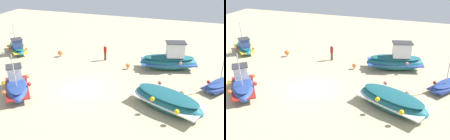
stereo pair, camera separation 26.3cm
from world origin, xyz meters
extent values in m
plane|color=#C6B289|center=(0.00, 0.00, 0.00)|extent=(53.78, 53.78, 0.00)
ellipsoid|color=#1E6670|center=(-5.96, -6.27, 0.65)|extent=(5.64, 3.15, 1.39)
cube|color=#2D4C9E|center=(-5.96, -6.27, 0.71)|extent=(5.44, 3.09, 0.20)
ellipsoid|color=#1A565F|center=(-5.96, -6.27, 1.19)|extent=(4.95, 2.72, 0.29)
cube|color=white|center=(-6.47, -6.41, 1.98)|extent=(1.81, 1.48, 1.36)
cube|color=#333338|center=(-6.47, -6.41, 2.68)|extent=(2.10, 1.72, 0.06)
sphere|color=red|center=(-4.80, -6.97, 1.04)|extent=(0.28, 0.28, 0.28)
sphere|color=#EA7F75|center=(-7.12, -5.57, 1.03)|extent=(0.28, 0.28, 0.28)
ellipsoid|color=#2D4C9E|center=(4.67, 2.42, 0.50)|extent=(4.04, 4.37, 1.02)
cube|color=maroon|center=(4.67, 2.42, 0.55)|extent=(3.97, 4.27, 0.10)
ellipsoid|color=navy|center=(4.67, 2.42, 0.92)|extent=(3.55, 3.84, 0.18)
cube|color=white|center=(5.17, 1.82, 1.52)|extent=(1.45, 1.45, 1.04)
cube|color=#333338|center=(5.17, 1.82, 2.07)|extent=(1.68, 1.68, 0.06)
cylinder|color=#B7B7BC|center=(4.26, 2.90, 2.29)|extent=(0.08, 0.08, 2.58)
sphere|color=orange|center=(4.64, 3.89, 0.90)|extent=(0.32, 0.32, 0.32)
sphere|color=red|center=(3.72, 2.11, 0.86)|extent=(0.32, 0.32, 0.32)
sphere|color=yellow|center=(5.62, 2.72, 0.94)|extent=(0.32, 0.32, 0.32)
sphere|color=orange|center=(4.70, 0.94, 0.86)|extent=(0.32, 0.32, 0.32)
ellipsoid|color=#1E6670|center=(-6.77, 0.77, 0.60)|extent=(5.79, 4.16, 1.23)
cube|color=white|center=(-6.77, 0.77, 0.66)|extent=(5.62, 4.14, 0.12)
ellipsoid|color=#1A565F|center=(-6.77, 0.77, 1.11)|extent=(5.09, 3.65, 0.21)
sphere|color=yellow|center=(-7.57, 2.43, 0.92)|extent=(0.33, 0.33, 0.33)
sphere|color=#EA7F75|center=(-7.69, -0.10, 0.96)|extent=(0.33, 0.33, 0.33)
sphere|color=yellow|center=(-5.85, 1.65, 1.09)|extent=(0.33, 0.33, 0.33)
sphere|color=#EA7F75|center=(-5.97, -0.88, 1.13)|extent=(0.33, 0.33, 0.33)
ellipsoid|color=#2D4C9E|center=(-10.59, -3.50, 0.36)|extent=(3.21, 3.76, 0.71)
cube|color=navy|center=(-10.59, -3.50, 0.39)|extent=(3.16, 3.67, 0.06)
ellipsoid|color=navy|center=(-10.59, -3.50, 0.65)|extent=(2.82, 3.31, 0.12)
cylinder|color=#B7B7BC|center=(-10.42, -3.26, 1.92)|extent=(0.08, 0.08, 2.42)
sphere|color=red|center=(-9.59, -3.43, 0.54)|extent=(0.29, 0.29, 0.29)
ellipsoid|color=#1E6670|center=(10.79, -5.51, 0.39)|extent=(4.13, 3.76, 0.83)
cube|color=gold|center=(10.79, -5.51, 0.43)|extent=(4.02, 3.67, 0.11)
ellipsoid|color=#1A565F|center=(10.79, -5.51, 0.72)|extent=(3.62, 3.29, 0.17)
cube|color=#2D4784|center=(10.30, -5.11, 1.23)|extent=(1.43, 1.42, 0.90)
cube|color=#333338|center=(10.30, -5.11, 1.71)|extent=(1.66, 1.65, 0.06)
cylinder|color=#B7B7BC|center=(11.02, -5.71, 2.05)|extent=(0.08, 0.08, 2.53)
sphere|color=red|center=(11.19, -6.87, 0.59)|extent=(0.27, 0.27, 0.27)
sphere|color=orange|center=(11.75, -5.28, 0.70)|extent=(0.27, 0.27, 0.27)
sphere|color=yellow|center=(10.28, -6.12, 0.71)|extent=(0.27, 0.27, 0.27)
sphere|color=red|center=(10.84, -4.53, 0.74)|extent=(0.27, 0.27, 0.27)
sphere|color=orange|center=(9.38, -5.37, 0.61)|extent=(0.27, 0.27, 0.27)
cylinder|color=brown|center=(0.56, -6.37, 0.44)|extent=(0.14, 0.14, 0.87)
cylinder|color=brown|center=(0.49, -6.51, 0.44)|extent=(0.14, 0.14, 0.87)
cylinder|color=maroon|center=(0.52, -6.44, 1.15)|extent=(0.32, 0.32, 0.56)
sphere|color=tan|center=(0.52, -6.44, 1.55)|extent=(0.22, 0.22, 0.22)
cylinder|color=#3F3F42|center=(5.47, -5.85, 0.09)|extent=(0.08, 0.08, 0.18)
sphere|color=orange|center=(5.47, -5.85, 0.44)|extent=(0.52, 0.52, 0.52)
cylinder|color=#3F3F42|center=(-2.31, -5.02, 0.08)|extent=(0.08, 0.08, 0.15)
sphere|color=orange|center=(-2.31, -5.02, 0.36)|extent=(0.41, 0.41, 0.41)
camera|label=1|loc=(-8.02, 16.71, 10.05)|focal=40.83mm
camera|label=2|loc=(-8.27, 16.62, 10.05)|focal=40.83mm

